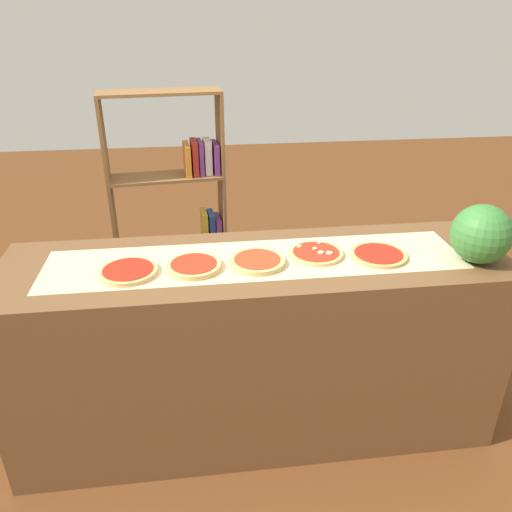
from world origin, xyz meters
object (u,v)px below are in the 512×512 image
object	(u,v)px
pizza_plain_1	(194,266)
pizza_plain_2	(257,261)
pizza_plain_0	(128,271)
pizza_mushroom_3	(316,253)
pizza_plain_4	(378,255)
watermelon	(481,234)
bookshelf	(183,216)

from	to	relation	value
pizza_plain_1	pizza_plain_2	xyz separation A→B (m)	(0.28, 0.01, -0.00)
pizza_plain_0	pizza_mushroom_3	world-z (taller)	pizza_mushroom_3
pizza_plain_1	pizza_plain_4	world-z (taller)	pizza_plain_1
pizza_plain_2	pizza_plain_4	world-z (taller)	pizza_plain_2
watermelon	bookshelf	distance (m)	1.82
pizza_plain_0	pizza_plain_2	world-z (taller)	pizza_plain_2
pizza_plain_0	bookshelf	xyz separation A→B (m)	(0.21, 1.14, -0.22)
pizza_plain_2	watermelon	size ratio (longest dim) A/B	0.94
pizza_plain_1	pizza_plain_2	size ratio (longest dim) A/B	0.96
pizza_plain_4	bookshelf	distance (m)	1.45
pizza_mushroom_3	pizza_plain_4	distance (m)	0.28
pizza_plain_1	pizza_plain_2	bearing A→B (deg)	1.74
pizza_plain_2	bookshelf	bearing A→B (deg)	107.11
pizza_plain_0	bookshelf	world-z (taller)	bookshelf
pizza_plain_2	pizza_plain_4	bearing A→B (deg)	0.01
watermelon	pizza_plain_2	bearing A→B (deg)	174.55
bookshelf	pizza_mushroom_3	bearing A→B (deg)	-59.77
pizza_mushroom_3	watermelon	xyz separation A→B (m)	(0.70, -0.15, 0.12)
pizza_plain_1	pizza_plain_2	distance (m)	0.28
pizza_plain_0	pizza_plain_4	xyz separation A→B (m)	(1.11, 0.02, -0.00)
pizza_plain_0	pizza_mushroom_3	size ratio (longest dim) A/B	1.01
pizza_plain_0	pizza_plain_2	bearing A→B (deg)	2.09
pizza_plain_0	pizza_plain_4	bearing A→B (deg)	1.05
pizza_plain_4	watermelon	bearing A→B (deg)	-12.52
pizza_plain_0	pizza_mushroom_3	bearing A→B (deg)	5.00
pizza_plain_2	pizza_mushroom_3	world-z (taller)	same
pizza_plain_0	watermelon	size ratio (longest dim) A/B	0.95
pizza_plain_1	bookshelf	size ratio (longest dim) A/B	0.15
pizza_mushroom_3	bookshelf	world-z (taller)	bookshelf
pizza_plain_2	watermelon	distance (m)	0.98
pizza_plain_4	pizza_mushroom_3	bearing A→B (deg)	169.28
pizza_plain_2	pizza_mushroom_3	size ratio (longest dim) A/B	1.00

